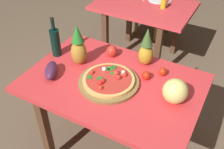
% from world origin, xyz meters
% --- Properties ---
extents(ground_plane, '(10.00, 10.00, 0.00)m').
position_xyz_m(ground_plane, '(0.00, 0.00, 0.00)').
color(ground_plane, brown).
extents(display_table, '(1.27, 0.87, 0.74)m').
position_xyz_m(display_table, '(0.00, 0.00, 0.65)').
color(display_table, '#533320').
rests_on(display_table, ground_plane).
extents(background_table, '(1.08, 0.75, 0.74)m').
position_xyz_m(background_table, '(-0.33, 1.35, 0.64)').
color(background_table, '#533320').
rests_on(background_table, ground_plane).
extents(dining_chair, '(0.47, 0.47, 0.85)m').
position_xyz_m(dining_chair, '(-0.46, 1.95, 0.48)').
color(dining_chair, olive).
rests_on(dining_chair, ground_plane).
extents(pizza_board, '(0.44, 0.44, 0.02)m').
position_xyz_m(pizza_board, '(-0.01, -0.04, 0.76)').
color(pizza_board, olive).
rests_on(pizza_board, display_table).
extents(pizza, '(0.37, 0.37, 0.06)m').
position_xyz_m(pizza, '(-0.01, -0.04, 0.78)').
color(pizza, '#E4AB5C').
rests_on(pizza, pizza_board).
extents(wine_bottle, '(0.08, 0.08, 0.33)m').
position_xyz_m(wine_bottle, '(-0.57, 0.08, 0.87)').
color(wine_bottle, black).
rests_on(wine_bottle, display_table).
extents(pineapple_left, '(0.12, 0.12, 0.34)m').
position_xyz_m(pineapple_left, '(-0.34, 0.07, 0.90)').
color(pineapple_left, '#B37F2E').
rests_on(pineapple_left, display_table).
extents(pineapple_right, '(0.11, 0.11, 0.32)m').
position_xyz_m(pineapple_right, '(0.12, 0.31, 0.89)').
color(pineapple_right, '#BF8D26').
rests_on(pineapple_right, display_table).
extents(melon, '(0.17, 0.17, 0.17)m').
position_xyz_m(melon, '(0.45, 0.02, 0.83)').
color(melon, '#E3D373').
rests_on(melon, display_table).
extents(bell_pepper, '(0.09, 0.09, 0.10)m').
position_xyz_m(bell_pepper, '(-0.16, 0.28, 0.79)').
color(bell_pepper, red).
rests_on(bell_pepper, display_table).
extents(eggplant, '(0.18, 0.22, 0.09)m').
position_xyz_m(eggplant, '(-0.43, -0.16, 0.79)').
color(eggplant, '#482241').
rests_on(eggplant, display_table).
extents(tomato_by_bottle, '(0.07, 0.07, 0.07)m').
position_xyz_m(tomato_by_bottle, '(0.20, 0.14, 0.78)').
color(tomato_by_bottle, red).
rests_on(tomato_by_bottle, display_table).
extents(tomato_near_board, '(0.06, 0.06, 0.06)m').
position_xyz_m(tomato_near_board, '(0.29, 0.24, 0.77)').
color(tomato_near_board, red).
rests_on(tomato_near_board, display_table).
extents(drinking_glass_juice, '(0.06, 0.06, 0.11)m').
position_xyz_m(drinking_glass_juice, '(-0.11, 1.34, 0.80)').
color(drinking_glass_juice, gold).
rests_on(drinking_glass_juice, background_table).
extents(dinner_plate, '(0.22, 0.22, 0.02)m').
position_xyz_m(dinner_plate, '(-0.24, 1.51, 0.75)').
color(dinner_plate, white).
rests_on(dinner_plate, background_table).
extents(knife_utensil, '(0.02, 0.18, 0.01)m').
position_xyz_m(knife_utensil, '(-0.10, 1.51, 0.75)').
color(knife_utensil, silver).
rests_on(knife_utensil, background_table).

